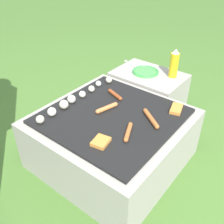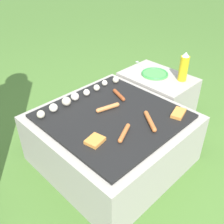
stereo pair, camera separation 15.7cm
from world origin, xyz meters
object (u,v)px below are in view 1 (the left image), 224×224
sausage_front_center (107,108)px  plate_colorful (145,72)px  condiment_bottle (174,64)px  fork_utensil (131,65)px

sausage_front_center → plate_colorful: 0.60m
condiment_bottle → fork_utensil: 0.38m
sausage_front_center → fork_utensil: size_ratio=0.77×
condiment_bottle → plate_colorful: bearing=109.4°
fork_utensil → condiment_bottle: bearing=-86.5°
sausage_front_center → fork_utensil: sausage_front_center is taller
sausage_front_center → condiment_bottle: 0.68m
plate_colorful → condiment_bottle: condiment_bottle is taller
plate_colorful → fork_utensil: plate_colorful is taller
sausage_front_center → condiment_bottle: bearing=-8.9°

